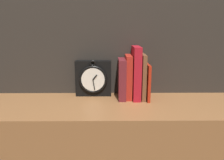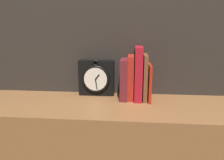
# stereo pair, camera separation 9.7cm
# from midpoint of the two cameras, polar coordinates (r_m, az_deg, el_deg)

# --- Properties ---
(wall_back) EXTENTS (6.00, 0.05, 2.60)m
(wall_back) POSITION_cam_midpoint_polar(r_m,az_deg,el_deg) (1.15, -2.60, 15.85)
(wall_back) COLOR #2D2823
(wall_back) RESTS_ON ground_plane
(clock) EXTENTS (0.18, 0.07, 0.19)m
(clock) POSITION_cam_midpoint_polar(r_m,az_deg,el_deg) (1.12, -7.35, 0.42)
(clock) COLOR black
(clock) RESTS_ON bookshelf
(book_slot0_maroon) EXTENTS (0.03, 0.14, 0.19)m
(book_slot0_maroon) POSITION_cam_midpoint_polar(r_m,az_deg,el_deg) (1.07, 0.02, 0.31)
(book_slot0_maroon) COLOR maroon
(book_slot0_maroon) RESTS_ON bookshelf
(book_slot1_red) EXTENTS (0.03, 0.13, 0.21)m
(book_slot1_red) POSITION_cam_midpoint_polar(r_m,az_deg,el_deg) (1.07, 1.73, 0.84)
(book_slot1_red) COLOR #B4261A
(book_slot1_red) RESTS_ON bookshelf
(book_slot2_red) EXTENTS (0.04, 0.15, 0.25)m
(book_slot2_red) POSITION_cam_midpoint_polar(r_m,az_deg,el_deg) (1.06, 3.73, 1.87)
(book_slot2_red) COLOR #B01522
(book_slot2_red) RESTS_ON bookshelf
(book_slot3_brown) EXTENTS (0.02, 0.14, 0.22)m
(book_slot3_brown) POSITION_cam_midpoint_polar(r_m,az_deg,el_deg) (1.07, 5.43, 0.94)
(book_slot3_brown) COLOR brown
(book_slot3_brown) RESTS_ON bookshelf
(book_slot4_red) EXTENTS (0.01, 0.16, 0.17)m
(book_slot4_red) POSITION_cam_midpoint_polar(r_m,az_deg,el_deg) (1.07, 6.56, -0.33)
(book_slot4_red) COLOR #B02411
(book_slot4_red) RESTS_ON bookshelf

